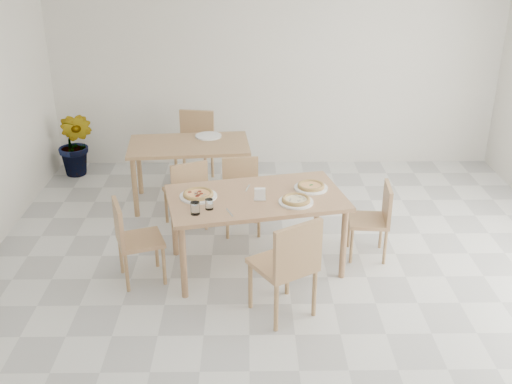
{
  "coord_description": "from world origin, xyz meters",
  "views": [
    {
      "loc": [
        -0.37,
        -4.44,
        3.06
      ],
      "look_at": [
        -0.31,
        0.67,
        0.79
      ],
      "focal_mm": 42.0,
      "sensor_mm": 36.0,
      "label": 1
    }
  ],
  "objects_px": {
    "second_table": "(189,151)",
    "chair_back_n": "(195,142)",
    "napkin_holder": "(260,195)",
    "plate_mushroom": "(296,202)",
    "main_table": "(256,203)",
    "potted_plant": "(76,144)",
    "chair_north": "(241,189)",
    "chair_east": "(376,216)",
    "pizza_margherita": "(311,186)",
    "pizza_pepperoni": "(198,194)",
    "tumbler_b": "(209,204)",
    "chair_south": "(289,262)",
    "chair_west": "(132,236)",
    "plate_margherita": "(311,188)",
    "plate_empty": "(208,136)",
    "plate_pepperoni": "(198,196)",
    "tumbler_a": "(195,208)",
    "chair_back_s": "(187,190)",
    "pizza_mushroom": "(296,200)"
  },
  "relations": [
    {
      "from": "chair_back_n",
      "to": "main_table",
      "type": "bearing_deg",
      "value": -61.78
    },
    {
      "from": "main_table",
      "to": "chair_back_s",
      "type": "relative_size",
      "value": 2.21
    },
    {
      "from": "chair_north",
      "to": "pizza_mushroom",
      "type": "bearing_deg",
      "value": -67.27
    },
    {
      "from": "pizza_mushroom",
      "to": "pizza_pepperoni",
      "type": "bearing_deg",
      "value": 171.2
    },
    {
      "from": "chair_south",
      "to": "tumbler_a",
      "type": "xyz_separation_m",
      "value": [
        -0.8,
        0.48,
        0.27
      ]
    },
    {
      "from": "plate_pepperoni",
      "to": "tumbler_a",
      "type": "bearing_deg",
      "value": -89.76
    },
    {
      "from": "plate_pepperoni",
      "to": "potted_plant",
      "type": "distance_m",
      "value": 3.02
    },
    {
      "from": "plate_pepperoni",
      "to": "tumbler_b",
      "type": "relative_size",
      "value": 3.66
    },
    {
      "from": "main_table",
      "to": "pizza_pepperoni",
      "type": "distance_m",
      "value": 0.55
    },
    {
      "from": "chair_south",
      "to": "chair_east",
      "type": "bearing_deg",
      "value": -164.14
    },
    {
      "from": "chair_west",
      "to": "tumbler_a",
      "type": "xyz_separation_m",
      "value": [
        0.61,
        -0.12,
        0.34
      ]
    },
    {
      "from": "pizza_mushroom",
      "to": "chair_north",
      "type": "bearing_deg",
      "value": 117.89
    },
    {
      "from": "plate_margherita",
      "to": "napkin_holder",
      "type": "bearing_deg",
      "value": -151.28
    },
    {
      "from": "chair_south",
      "to": "plate_empty",
      "type": "height_order",
      "value": "chair_south"
    },
    {
      "from": "main_table",
      "to": "chair_south",
      "type": "height_order",
      "value": "chair_south"
    },
    {
      "from": "plate_empty",
      "to": "pizza_margherita",
      "type": "bearing_deg",
      "value": -55.59
    },
    {
      "from": "tumbler_b",
      "to": "plate_mushroom",
      "type": "bearing_deg",
      "value": 8.92
    },
    {
      "from": "tumbler_b",
      "to": "chair_back_s",
      "type": "distance_m",
      "value": 1.16
    },
    {
      "from": "pizza_mushroom",
      "to": "chair_back_n",
      "type": "xyz_separation_m",
      "value": [
        -1.12,
        2.37,
        -0.26
      ]
    },
    {
      "from": "chair_west",
      "to": "chair_back_n",
      "type": "distance_m",
      "value": 2.5
    },
    {
      "from": "chair_north",
      "to": "chair_east",
      "type": "xyz_separation_m",
      "value": [
        1.34,
        -0.64,
        -0.01
      ]
    },
    {
      "from": "pizza_mushroom",
      "to": "chair_back_n",
      "type": "relative_size",
      "value": 0.33
    },
    {
      "from": "tumbler_a",
      "to": "potted_plant",
      "type": "relative_size",
      "value": 0.13
    },
    {
      "from": "napkin_holder",
      "to": "chair_back_s",
      "type": "xyz_separation_m",
      "value": [
        -0.77,
        0.9,
        -0.34
      ]
    },
    {
      "from": "pizza_mushroom",
      "to": "chair_back_n",
      "type": "height_order",
      "value": "chair_back_n"
    },
    {
      "from": "tumbler_b",
      "to": "potted_plant",
      "type": "distance_m",
      "value": 3.3
    },
    {
      "from": "plate_mushroom",
      "to": "tumbler_b",
      "type": "height_order",
      "value": "tumbler_b"
    },
    {
      "from": "chair_west",
      "to": "pizza_mushroom",
      "type": "bearing_deg",
      "value": -105.93
    },
    {
      "from": "chair_east",
      "to": "pizza_margherita",
      "type": "distance_m",
      "value": 0.74
    },
    {
      "from": "napkin_holder",
      "to": "chair_north",
      "type": "bearing_deg",
      "value": 100.64
    },
    {
      "from": "plate_mushroom",
      "to": "tumbler_b",
      "type": "distance_m",
      "value": 0.8
    },
    {
      "from": "chair_west",
      "to": "second_table",
      "type": "height_order",
      "value": "chair_west"
    },
    {
      "from": "second_table",
      "to": "chair_back_n",
      "type": "relative_size",
      "value": 1.61
    },
    {
      "from": "plate_mushroom",
      "to": "napkin_holder",
      "type": "distance_m",
      "value": 0.34
    },
    {
      "from": "tumbler_b",
      "to": "chair_back_n",
      "type": "bearing_deg",
      "value": 97.58
    },
    {
      "from": "main_table",
      "to": "potted_plant",
      "type": "distance_m",
      "value": 3.35
    },
    {
      "from": "napkin_holder",
      "to": "chair_back_s",
      "type": "height_order",
      "value": "napkin_holder"
    },
    {
      "from": "tumbler_b",
      "to": "chair_north",
      "type": "bearing_deg",
      "value": 76.07
    },
    {
      "from": "pizza_margherita",
      "to": "napkin_holder",
      "type": "distance_m",
      "value": 0.57
    },
    {
      "from": "chair_south",
      "to": "potted_plant",
      "type": "height_order",
      "value": "chair_south"
    },
    {
      "from": "chair_west",
      "to": "plate_margherita",
      "type": "xyz_separation_m",
      "value": [
        1.68,
        0.42,
        0.29
      ]
    },
    {
      "from": "plate_margherita",
      "to": "tumbler_a",
      "type": "height_order",
      "value": "tumbler_a"
    },
    {
      "from": "chair_east",
      "to": "plate_empty",
      "type": "height_order",
      "value": "chair_east"
    },
    {
      "from": "pizza_margherita",
      "to": "pizza_pepperoni",
      "type": "distance_m",
      "value": 1.09
    },
    {
      "from": "pizza_mushroom",
      "to": "chair_back_s",
      "type": "bearing_deg",
      "value": 139.15
    },
    {
      "from": "chair_east",
      "to": "chair_back_n",
      "type": "relative_size",
      "value": 0.85
    },
    {
      "from": "tumbler_a",
      "to": "chair_back_s",
      "type": "height_order",
      "value": "tumbler_a"
    },
    {
      "from": "pizza_pepperoni",
      "to": "tumbler_a",
      "type": "bearing_deg",
      "value": -89.76
    },
    {
      "from": "napkin_holder",
      "to": "plate_mushroom",
      "type": "bearing_deg",
      "value": -8.76
    },
    {
      "from": "second_table",
      "to": "main_table",
      "type": "bearing_deg",
      "value": -68.06
    }
  ]
}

